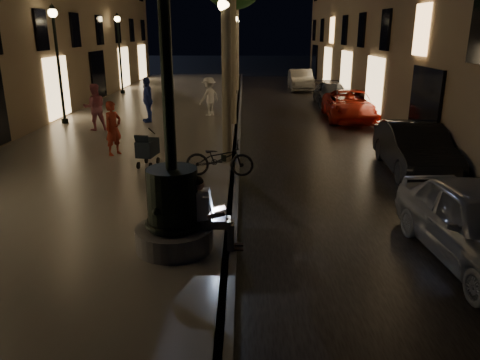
{
  "coord_description": "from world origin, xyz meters",
  "views": [
    {
      "loc": [
        0.25,
        -5.74,
        3.97
      ],
      "look_at": [
        0.18,
        3.0,
        1.18
      ],
      "focal_mm": 35.0,
      "sensor_mm": 36.0,
      "label": 1
    }
  ],
  "objects_px": {
    "lamp_curb_a": "(225,58)",
    "lamp_left_c": "(119,43)",
    "seated_man_laptop": "(208,211)",
    "lamp_curb_d": "(237,41)",
    "car_rear": "(332,94)",
    "pedestrian_red": "(113,128)",
    "stroller": "(147,148)",
    "car_third": "(351,105)",
    "fountain_lamppost": "(173,195)",
    "car_front": "(479,225)",
    "car_fifth": "(301,80)",
    "pedestrian_white": "(209,96)",
    "pedestrian_pink": "(95,107)",
    "bicycle": "(220,159)",
    "lamp_curb_c": "(235,43)",
    "lamp_left_b": "(57,50)",
    "car_second": "(415,149)",
    "pedestrian_blue": "(147,100)",
    "lamp_curb_b": "(232,48)"
  },
  "relations": [
    {
      "from": "lamp_curb_a",
      "to": "lamp_left_c",
      "type": "relative_size",
      "value": 1.0
    },
    {
      "from": "seated_man_laptop",
      "to": "lamp_curb_d",
      "type": "bearing_deg",
      "value": 89.83
    },
    {
      "from": "car_rear",
      "to": "pedestrian_red",
      "type": "relative_size",
      "value": 2.47
    },
    {
      "from": "lamp_curb_a",
      "to": "stroller",
      "type": "bearing_deg",
      "value": -163.27
    },
    {
      "from": "car_third",
      "to": "seated_man_laptop",
      "type": "bearing_deg",
      "value": -108.75
    },
    {
      "from": "fountain_lamppost",
      "to": "car_front",
      "type": "xyz_separation_m",
      "value": [
        5.4,
        -0.13,
        -0.5
      ]
    },
    {
      "from": "car_fifth",
      "to": "pedestrian_red",
      "type": "bearing_deg",
      "value": -112.66
    },
    {
      "from": "pedestrian_white",
      "to": "lamp_left_c",
      "type": "bearing_deg",
      "value": -101.13
    },
    {
      "from": "pedestrian_pink",
      "to": "pedestrian_white",
      "type": "xyz_separation_m",
      "value": [
        4.25,
        3.4,
        -0.03
      ]
    },
    {
      "from": "car_fifth",
      "to": "bicycle",
      "type": "height_order",
      "value": "car_fifth"
    },
    {
      "from": "lamp_left_c",
      "to": "stroller",
      "type": "relative_size",
      "value": 4.36
    },
    {
      "from": "car_front",
      "to": "pedestrian_red",
      "type": "distance_m",
      "value": 10.72
    },
    {
      "from": "lamp_curb_c",
      "to": "lamp_left_b",
      "type": "distance_m",
      "value": 12.26
    },
    {
      "from": "stroller",
      "to": "bicycle",
      "type": "bearing_deg",
      "value": -12.28
    },
    {
      "from": "car_rear",
      "to": "pedestrian_pink",
      "type": "relative_size",
      "value": 2.31
    },
    {
      "from": "lamp_curb_c",
      "to": "bicycle",
      "type": "xyz_separation_m",
      "value": [
        -0.1,
        -17.56,
        -2.55
      ]
    },
    {
      "from": "lamp_left_b",
      "to": "car_second",
      "type": "xyz_separation_m",
      "value": [
        12.6,
        -6.55,
        -2.52
      ]
    },
    {
      "from": "car_third",
      "to": "bicycle",
      "type": "distance_m",
      "value": 11.02
    },
    {
      "from": "seated_man_laptop",
      "to": "pedestrian_red",
      "type": "bearing_deg",
      "value": 117.35
    },
    {
      "from": "car_rear",
      "to": "pedestrian_white",
      "type": "bearing_deg",
      "value": -143.92
    },
    {
      "from": "car_third",
      "to": "pedestrian_pink",
      "type": "bearing_deg",
      "value": -159.52
    },
    {
      "from": "lamp_curb_a",
      "to": "fountain_lamppost",
      "type": "bearing_deg",
      "value": -96.65
    },
    {
      "from": "seated_man_laptop",
      "to": "stroller",
      "type": "distance_m",
      "value": 5.75
    },
    {
      "from": "lamp_curb_d",
      "to": "pedestrian_pink",
      "type": "height_order",
      "value": "lamp_curb_d"
    },
    {
      "from": "lamp_curb_d",
      "to": "pedestrian_red",
      "type": "distance_m",
      "value": 23.67
    },
    {
      "from": "bicycle",
      "to": "fountain_lamppost",
      "type": "bearing_deg",
      "value": 175.15
    },
    {
      "from": "seated_man_laptop",
      "to": "pedestrian_white",
      "type": "relative_size",
      "value": 0.77
    },
    {
      "from": "fountain_lamppost",
      "to": "pedestrian_blue",
      "type": "xyz_separation_m",
      "value": [
        -2.89,
        12.35,
        -0.06
      ]
    },
    {
      "from": "bicycle",
      "to": "lamp_curb_c",
      "type": "bearing_deg",
      "value": 2.51
    },
    {
      "from": "stroller",
      "to": "bicycle",
      "type": "height_order",
      "value": "stroller"
    },
    {
      "from": "lamp_left_b",
      "to": "car_fifth",
      "type": "distance_m",
      "value": 17.87
    },
    {
      "from": "lamp_curb_d",
      "to": "bicycle",
      "type": "xyz_separation_m",
      "value": [
        -0.1,
        -25.56,
        -2.55
      ]
    },
    {
      "from": "car_second",
      "to": "bicycle",
      "type": "bearing_deg",
      "value": -166.34
    },
    {
      "from": "lamp_left_c",
      "to": "bicycle",
      "type": "distance_m",
      "value": 19.07
    },
    {
      "from": "pedestrian_white",
      "to": "car_third",
      "type": "bearing_deg",
      "value": 131.81
    },
    {
      "from": "car_front",
      "to": "car_third",
      "type": "relative_size",
      "value": 0.86
    },
    {
      "from": "lamp_curb_d",
      "to": "car_second",
      "type": "distance_m",
      "value": 25.29
    },
    {
      "from": "lamp_curb_b",
      "to": "lamp_curb_c",
      "type": "bearing_deg",
      "value": 90.0
    },
    {
      "from": "lamp_left_b",
      "to": "pedestrian_white",
      "type": "bearing_deg",
      "value": 17.86
    },
    {
      "from": "lamp_curb_a",
      "to": "car_rear",
      "type": "bearing_deg",
      "value": 66.46
    },
    {
      "from": "lamp_left_c",
      "to": "lamp_left_b",
      "type": "bearing_deg",
      "value": -90.0
    },
    {
      "from": "lamp_curb_d",
      "to": "lamp_left_b",
      "type": "bearing_deg",
      "value": -111.53
    },
    {
      "from": "fountain_lamppost",
      "to": "lamp_curb_d",
      "type": "xyz_separation_m",
      "value": [
        0.7,
        30.0,
        2.02
      ]
    },
    {
      "from": "lamp_curb_c",
      "to": "car_second",
      "type": "bearing_deg",
      "value": -71.62
    },
    {
      "from": "stroller",
      "to": "pedestrian_red",
      "type": "xyz_separation_m",
      "value": [
        -1.33,
        1.37,
        0.3
      ]
    },
    {
      "from": "pedestrian_white",
      "to": "pedestrian_blue",
      "type": "bearing_deg",
      "value": -15.88
    },
    {
      "from": "car_second",
      "to": "bicycle",
      "type": "relative_size",
      "value": 2.37
    },
    {
      "from": "lamp_curb_b",
      "to": "lamp_left_c",
      "type": "xyz_separation_m",
      "value": [
        -7.1,
        8.0,
        0.0
      ]
    },
    {
      "from": "pedestrian_red",
      "to": "pedestrian_blue",
      "type": "xyz_separation_m",
      "value": [
        -0.03,
        5.65,
        0.1
      ]
    },
    {
      "from": "lamp_left_b",
      "to": "pedestrian_white",
      "type": "distance_m",
      "value": 6.71
    }
  ]
}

